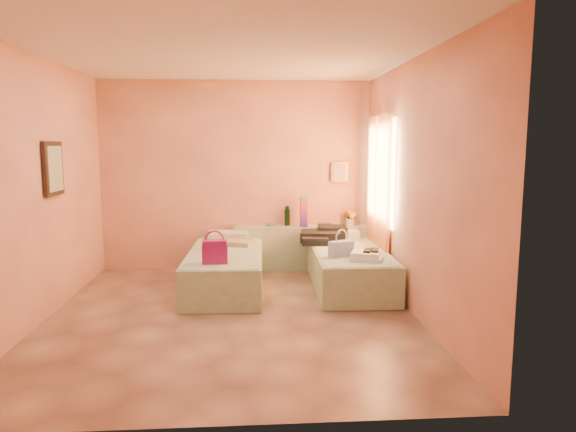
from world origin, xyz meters
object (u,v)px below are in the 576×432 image
object	(u,v)px
flower_vase	(350,216)
blue_handbag	(341,249)
magenta_handbag	(215,251)
bed_right	(349,268)
headboard_ledge	(302,247)
bed_left	(226,270)
towel_stack	(368,256)
water_bottle	(287,216)
green_book	(325,224)

from	to	relation	value
flower_vase	blue_handbag	size ratio (longest dim) A/B	0.90
magenta_handbag	bed_right	bearing A→B (deg)	16.39
flower_vase	magenta_handbag	xyz separation A→B (m)	(-1.92, -1.74, -0.15)
bed_right	headboard_ledge	bearing A→B (deg)	117.82
headboard_ledge	bed_right	world-z (taller)	headboard_ledge
magenta_handbag	bed_left	bearing A→B (deg)	77.94
flower_vase	blue_handbag	world-z (taller)	flower_vase
flower_vase	towel_stack	distance (m)	1.75
water_bottle	green_book	xyz separation A→B (m)	(0.58, 0.00, -0.13)
green_book	water_bottle	bearing A→B (deg)	162.62
blue_handbag	bed_right	bearing A→B (deg)	41.36
headboard_ledge	towel_stack	bearing A→B (deg)	-69.87
headboard_ledge	magenta_handbag	world-z (taller)	magenta_handbag
bed_left	magenta_handbag	distance (m)	0.76
water_bottle	blue_handbag	bearing A→B (deg)	-70.00
towel_stack	blue_handbag	bearing A→B (deg)	140.47
water_bottle	blue_handbag	world-z (taller)	water_bottle
flower_vase	magenta_handbag	bearing A→B (deg)	-137.83
water_bottle	bed_right	bearing A→B (deg)	-56.50
green_book	towel_stack	size ratio (longest dim) A/B	0.47
bed_left	headboard_ledge	bearing A→B (deg)	45.03
bed_left	magenta_handbag	xyz separation A→B (m)	(-0.09, -0.65, 0.39)
bed_right	magenta_handbag	size ratio (longest dim) A/B	6.83
green_book	bed_right	bearing A→B (deg)	-99.28
bed_right	magenta_handbag	xyz separation A→B (m)	(-1.71, -0.65, 0.39)
headboard_ledge	towel_stack	distance (m)	1.82
magenta_handbag	towel_stack	distance (m)	1.81
green_book	blue_handbag	bearing A→B (deg)	-108.32
flower_vase	bed_right	bearing A→B (deg)	-100.92
flower_vase	magenta_handbag	distance (m)	2.59
headboard_ledge	bed_right	xyz separation A→B (m)	(0.52, -1.05, -0.08)
headboard_ledge	blue_handbag	distance (m)	1.53
bed_left	green_book	bearing A→B (deg)	38.92
headboard_ledge	flower_vase	bearing A→B (deg)	2.85
green_book	towel_stack	distance (m)	1.79
bed_left	flower_vase	world-z (taller)	flower_vase
headboard_ledge	bed_left	distance (m)	1.52
headboard_ledge	water_bottle	bearing A→B (deg)	161.38
bed_left	towel_stack	world-z (taller)	towel_stack
magenta_handbag	headboard_ledge	bearing A→B (deg)	50.73
water_bottle	towel_stack	size ratio (longest dim) A/B	0.80
headboard_ledge	water_bottle	distance (m)	0.52
bed_right	flower_vase	distance (m)	1.23
magenta_handbag	green_book	bearing A→B (deg)	44.53
headboard_ledge	towel_stack	xyz separation A→B (m)	(0.62, -1.69, 0.23)
flower_vase	magenta_handbag	world-z (taller)	flower_vase
green_book	towel_stack	bearing A→B (deg)	-99.20
headboard_ledge	towel_stack	world-z (taller)	headboard_ledge
bed_left	water_bottle	bearing A→B (deg)	53.28
headboard_ledge	blue_handbag	world-z (taller)	blue_handbag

